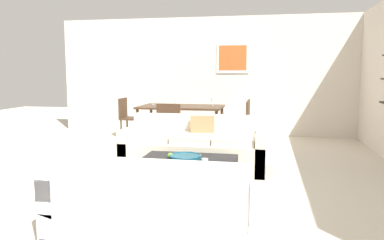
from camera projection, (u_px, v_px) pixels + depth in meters
ground_plane at (191, 173)px, 5.44m from camera, size 18.00×18.00×0.00m
back_wall_unit at (235, 76)px, 8.64m from camera, size 8.40×0.09×2.70m
sofa_beige at (195, 149)px, 5.73m from camera, size 2.12×0.90×0.78m
loveseat_white at (150, 206)px, 3.29m from camera, size 1.67×0.90×0.78m
coffee_table at (186, 176)px, 4.60m from camera, size 1.18×1.00×0.38m
decorative_bowl at (185, 157)px, 4.61m from camera, size 0.40×0.40×0.07m
candle_jar at (205, 161)px, 4.42m from camera, size 0.08×0.08×0.06m
apple_on_coffee_table at (170, 156)px, 4.67m from camera, size 0.08×0.08×0.08m
dining_table at (181, 109)px, 7.86m from camera, size 1.72×1.03×0.75m
dining_chair_left_far at (128, 115)px, 8.35m from camera, size 0.44×0.44×0.88m
dining_chair_foot at (170, 123)px, 6.99m from camera, size 0.44×0.44×0.88m
dining_chair_right_near at (241, 120)px, 7.41m from camera, size 0.44×0.44×0.88m
dining_chair_right_far at (243, 118)px, 7.86m from camera, size 0.44×0.44×0.88m
wine_glass_left_far at (153, 100)px, 8.09m from camera, size 0.07×0.07×0.15m
wine_glass_foot at (176, 102)px, 7.39m from camera, size 0.07×0.07×0.17m
wine_glass_right_far at (213, 100)px, 7.83m from camera, size 0.08×0.08×0.17m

